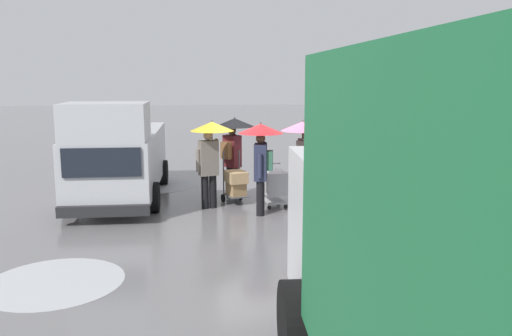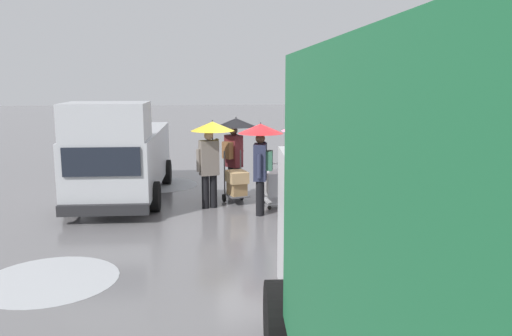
% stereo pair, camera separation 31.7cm
% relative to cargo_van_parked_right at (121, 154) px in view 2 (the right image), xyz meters
% --- Properties ---
extents(ground_plane, '(90.00, 90.00, 0.00)m').
position_rel_cargo_van_parked_right_xyz_m(ground_plane, '(-3.72, 0.94, -1.18)').
color(ground_plane, slate).
extents(slush_patch_near_cluster, '(2.15, 2.15, 0.01)m').
position_rel_cargo_van_parked_right_xyz_m(slush_patch_near_cluster, '(0.20, 5.51, -1.18)').
color(slush_patch_near_cluster, '#ADAFB5').
rests_on(slush_patch_near_cluster, ground).
extents(slush_patch_under_van, '(2.20, 2.20, 0.01)m').
position_rel_cargo_van_parked_right_xyz_m(slush_patch_under_van, '(-0.79, -1.70, -1.18)').
color(slush_patch_under_van, '#999BA0').
rests_on(slush_patch_under_van, ground).
extents(slush_patch_far_side, '(2.36, 2.36, 0.01)m').
position_rel_cargo_van_parked_right_xyz_m(slush_patch_far_side, '(-4.88, 6.99, -1.18)').
color(slush_patch_far_side, silver).
rests_on(slush_patch_far_side, ground).
extents(cargo_van_parked_right, '(2.21, 5.35, 2.60)m').
position_rel_cargo_van_parked_right_xyz_m(cargo_van_parked_right, '(0.00, 0.00, 0.00)').
color(cargo_van_parked_right, '#B7BABF').
rests_on(cargo_van_parked_right, ground).
extents(shopping_cart_vendor, '(0.67, 0.89, 1.02)m').
position_rel_cargo_van_parked_right_xyz_m(shopping_cart_vendor, '(-3.89, 1.09, -0.61)').
color(shopping_cart_vendor, '#B2B2B7').
rests_on(shopping_cart_vendor, ground).
extents(hand_dolly_boxes, '(0.70, 0.82, 1.32)m').
position_rel_cargo_van_parked_right_xyz_m(hand_dolly_boxes, '(-2.96, 0.72, -0.64)').
color(hand_dolly_boxes, '#515156').
rests_on(hand_dolly_boxes, ground).
extents(pedestrian_pink_side, '(1.04, 1.04, 2.15)m').
position_rel_cargo_van_parked_right_xyz_m(pedestrian_pink_side, '(-3.48, 1.77, 0.39)').
color(pedestrian_pink_side, black).
rests_on(pedestrian_pink_side, ground).
extents(pedestrian_black_side, '(1.04, 1.04, 2.15)m').
position_rel_cargo_van_parked_right_xyz_m(pedestrian_black_side, '(-4.58, 1.30, 0.41)').
color(pedestrian_black_side, black).
rests_on(pedestrian_black_side, ground).
extents(pedestrian_white_side, '(1.04, 1.04, 2.15)m').
position_rel_cargo_van_parked_right_xyz_m(pedestrian_white_side, '(-2.94, 0.07, 0.39)').
color(pedestrian_white_side, black).
rests_on(pedestrian_white_side, ground).
extents(pedestrian_far_side, '(1.04, 1.04, 2.15)m').
position_rel_cargo_van_parked_right_xyz_m(pedestrian_far_side, '(-2.34, 1.10, 0.41)').
color(pedestrian_far_side, black).
rests_on(pedestrian_far_side, ground).
extents(street_lamp, '(0.28, 0.28, 3.86)m').
position_rel_cargo_van_parked_right_xyz_m(street_lamp, '(-6.79, 3.67, 1.19)').
color(street_lamp, '#2D2D33').
rests_on(street_lamp, ground).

